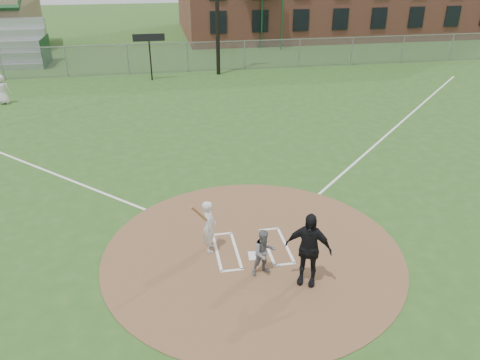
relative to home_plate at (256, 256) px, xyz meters
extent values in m
plane|color=#29521C|center=(-0.03, 0.23, -0.03)|extent=(140.00, 140.00, 0.00)
cylinder|color=brown|center=(-0.03, 0.23, -0.02)|extent=(8.40, 8.40, 0.02)
cube|color=white|center=(0.00, 0.00, 0.00)|extent=(0.44, 0.44, 0.03)
cube|color=white|center=(8.97, 9.23, -0.03)|extent=(17.04, 17.04, 0.01)
cube|color=white|center=(-9.03, 9.23, -0.03)|extent=(17.04, 17.04, 0.01)
imported|color=slate|center=(0.05, -0.76, 0.63)|extent=(0.71, 0.60, 1.29)
imported|color=black|center=(1.03, -1.30, 0.98)|extent=(1.26, 0.97, 2.00)
imported|color=silver|center=(-10.62, 16.59, 0.77)|extent=(0.85, 0.61, 1.60)
cube|color=white|center=(-1.03, 0.38, -0.01)|extent=(0.08, 1.80, 0.01)
cube|color=white|center=(-0.48, 0.38, -0.01)|extent=(0.08, 1.80, 0.01)
cube|color=white|center=(-0.75, 1.28, -0.01)|extent=(0.62, 0.08, 0.01)
cube|color=white|center=(-0.75, -0.52, -0.01)|extent=(0.62, 0.08, 0.01)
cube|color=white|center=(0.97, 0.38, -0.01)|extent=(0.08, 1.80, 0.01)
cube|color=white|center=(0.42, 0.38, -0.01)|extent=(0.08, 1.80, 0.01)
cube|color=white|center=(0.69, 1.28, -0.01)|extent=(0.62, 0.08, 0.01)
cube|color=white|center=(0.69, -0.52, -0.01)|extent=(0.62, 0.08, 0.01)
imported|color=silver|center=(-1.20, 0.57, 0.76)|extent=(0.45, 0.61, 1.54)
cylinder|color=#92613A|center=(-1.50, 0.17, 1.42)|extent=(0.49, 0.45, 0.70)
cube|color=slate|center=(-0.03, 22.23, 0.97)|extent=(56.00, 0.03, 2.00)
cube|color=gray|center=(-0.03, 22.23, 1.97)|extent=(56.00, 0.06, 0.06)
cube|color=gray|center=(-0.03, 22.23, 0.97)|extent=(56.08, 0.08, 2.00)
cube|color=#194728|center=(-10.03, 26.43, 0.97)|extent=(0.08, 3.20, 2.00)
cube|color=#194728|center=(6.97, 30.07, 2.22)|extent=(0.12, 0.12, 4.50)
cube|color=#194728|center=(8.47, 29.12, 2.22)|extent=(0.12, 0.12, 4.50)
cylinder|color=black|center=(-2.53, 20.43, 1.27)|extent=(0.10, 0.10, 2.60)
cube|color=black|center=(-2.53, 20.43, 2.67)|extent=(2.00, 0.10, 0.45)
camera|label=1|loc=(-2.36, -10.44, 7.63)|focal=35.00mm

